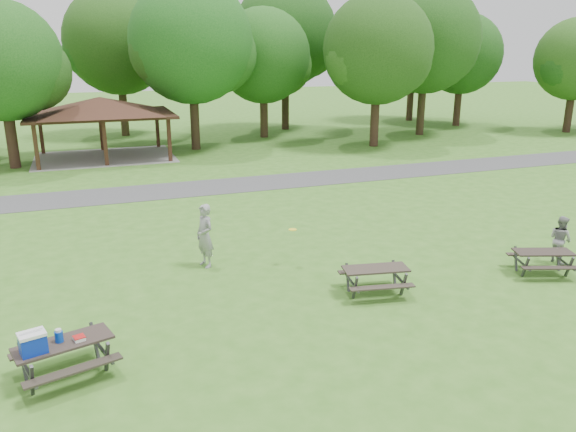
% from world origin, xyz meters
% --- Properties ---
extents(ground, '(160.00, 160.00, 0.00)m').
position_xyz_m(ground, '(0.00, 0.00, 0.00)').
color(ground, '#397020').
rests_on(ground, ground).
extents(asphalt_path, '(120.00, 3.20, 0.02)m').
position_xyz_m(asphalt_path, '(0.00, 14.00, 0.01)').
color(asphalt_path, '#434345').
rests_on(asphalt_path, ground).
extents(pavilion, '(8.60, 7.01, 3.76)m').
position_xyz_m(pavilion, '(-4.00, 24.00, 3.06)').
color(pavilion, '#382214').
rests_on(pavilion, ground).
extents(tree_row_d, '(6.93, 6.60, 9.27)m').
position_xyz_m(tree_row_d, '(-8.92, 22.53, 5.77)').
color(tree_row_d, black).
rests_on(tree_row_d, ground).
extents(tree_row_e, '(8.40, 8.00, 11.02)m').
position_xyz_m(tree_row_e, '(2.10, 25.03, 6.78)').
color(tree_row_e, black).
rests_on(tree_row_e, ground).
extents(tree_row_f, '(7.35, 7.00, 9.55)m').
position_xyz_m(tree_row_f, '(8.09, 28.53, 5.84)').
color(tree_row_f, '#322116').
rests_on(tree_row_f, ground).
extents(tree_row_g, '(7.77, 7.40, 10.25)m').
position_xyz_m(tree_row_g, '(14.09, 22.03, 6.33)').
color(tree_row_g, black).
rests_on(tree_row_g, ground).
extents(tree_row_h, '(8.61, 8.20, 11.37)m').
position_xyz_m(tree_row_h, '(20.10, 25.53, 7.03)').
color(tree_row_h, black).
rests_on(tree_row_h, ground).
extents(tree_row_i, '(7.14, 6.80, 9.52)m').
position_xyz_m(tree_row_i, '(26.08, 29.03, 5.91)').
color(tree_row_i, '#311F16').
rests_on(tree_row_i, ground).
extents(tree_deep_b, '(8.40, 8.00, 11.13)m').
position_xyz_m(tree_deep_b, '(-1.90, 33.03, 6.89)').
color(tree_deep_b, '#322316').
rests_on(tree_deep_b, ground).
extents(tree_deep_c, '(8.82, 8.40, 11.90)m').
position_xyz_m(tree_deep_c, '(11.10, 32.03, 7.44)').
color(tree_deep_c, black).
rests_on(tree_deep_c, ground).
extents(tree_deep_d, '(8.40, 8.00, 11.27)m').
position_xyz_m(tree_deep_d, '(24.10, 33.53, 7.03)').
color(tree_deep_d, '#301E15').
rests_on(tree_deep_d, ground).
extents(picnic_table_near, '(2.30, 2.04, 1.35)m').
position_xyz_m(picnic_table_near, '(-6.14, -1.49, 0.77)').
color(picnic_table_near, '#2B231F').
rests_on(picnic_table_near, ground).
extents(picnic_table_middle, '(2.05, 1.76, 0.79)m').
position_xyz_m(picnic_table_middle, '(2.19, 0.10, 0.58)').
color(picnic_table_middle, '#302822').
rests_on(picnic_table_middle, ground).
extents(picnic_table_far, '(2.09, 1.88, 0.75)m').
position_xyz_m(picnic_table_far, '(7.70, -0.39, 0.55)').
color(picnic_table_far, black).
rests_on(picnic_table_far, ground).
extents(frisbee_in_flight, '(0.33, 0.33, 0.02)m').
position_xyz_m(frisbee_in_flight, '(0.75, 2.90, 1.19)').
color(frisbee_in_flight, yellow).
rests_on(frisbee_in_flight, ground).
extents(frisbee_thrower, '(0.71, 0.86, 2.03)m').
position_xyz_m(frisbee_thrower, '(-1.87, 3.76, 1.02)').
color(frisbee_thrower, gray).
rests_on(frisbee_thrower, ground).
extents(frisbee_catcher, '(0.59, 0.76, 1.55)m').
position_xyz_m(frisbee_catcher, '(8.93, 0.19, 0.78)').
color(frisbee_catcher, gray).
rests_on(frisbee_catcher, ground).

